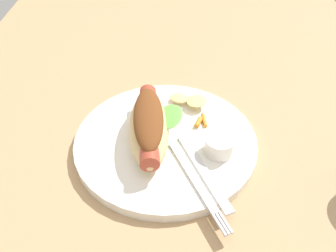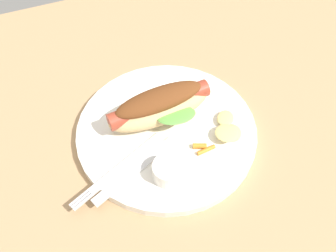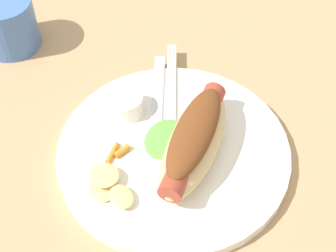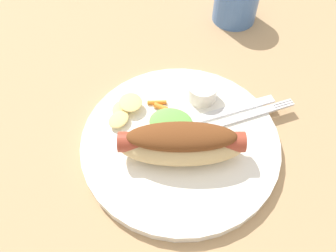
% 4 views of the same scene
% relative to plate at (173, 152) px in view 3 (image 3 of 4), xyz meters
% --- Properties ---
extents(ground_plane, '(1.20, 0.90, 0.02)m').
position_rel_plate_xyz_m(ground_plane, '(-0.03, 0.02, -0.02)').
color(ground_plane, tan).
extents(plate, '(0.28, 0.28, 0.02)m').
position_rel_plate_xyz_m(plate, '(0.00, 0.00, 0.00)').
color(plate, white).
rests_on(plate, ground_plane).
extents(hot_dog, '(0.17, 0.09, 0.06)m').
position_rel_plate_xyz_m(hot_dog, '(0.00, -0.02, 0.04)').
color(hot_dog, '#DBB77A').
rests_on(hot_dog, plate).
extents(sauce_ramekin, '(0.05, 0.05, 0.03)m').
position_rel_plate_xyz_m(sauce_ramekin, '(0.03, 0.08, 0.02)').
color(sauce_ramekin, white).
rests_on(sauce_ramekin, plate).
extents(fork, '(0.16, 0.08, 0.00)m').
position_rel_plate_xyz_m(fork, '(0.09, 0.04, 0.01)').
color(fork, silver).
rests_on(fork, plate).
extents(knife, '(0.15, 0.07, 0.00)m').
position_rel_plate_xyz_m(knife, '(0.07, 0.05, 0.01)').
color(knife, silver).
rests_on(knife, plate).
extents(chips_pile, '(0.06, 0.07, 0.02)m').
position_rel_plate_xyz_m(chips_pile, '(-0.09, 0.04, 0.02)').
color(chips_pile, '#E2CA7A').
rests_on(chips_pile, plate).
extents(carrot_garnish, '(0.03, 0.02, 0.01)m').
position_rel_plate_xyz_m(carrot_garnish, '(-0.04, 0.06, 0.01)').
color(carrot_garnish, orange).
rests_on(carrot_garnish, plate).
extents(drinking_cup, '(0.08, 0.08, 0.08)m').
position_rel_plate_xyz_m(drinking_cup, '(0.09, 0.31, 0.03)').
color(drinking_cup, '#4770B2').
rests_on(drinking_cup, ground_plane).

